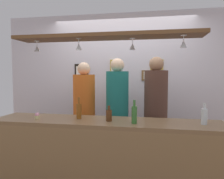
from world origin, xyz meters
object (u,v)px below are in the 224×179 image
object	(u,v)px
bottle_beer_green_import	(134,114)
bottle_beer_brown_stubby	(109,115)
cupcake	(37,116)
picture_frame_crest	(115,67)
person_left_orange_shirt	(84,106)
picture_frame_upper_small	(157,65)
picture_frame_caricature	(81,73)
bottle_beer_amber_tall	(79,110)
person_right_brown_shirt	(156,105)
person_middle_teal_shirt	(117,104)
bottle_soda_clear	(204,116)
picture_frame_lower_pair	(150,75)

from	to	relation	value
bottle_beer_green_import	bottle_beer_brown_stubby	bearing A→B (deg)	166.97
cupcake	picture_frame_crest	bearing A→B (deg)	64.74
person_left_orange_shirt	picture_frame_upper_small	distance (m)	1.44
bottle_beer_green_import	picture_frame_caricature	xyz separation A→B (m)	(-1.11, 1.51, 0.45)
bottle_beer_amber_tall	picture_frame_caricature	size ratio (longest dim) A/B	0.76
person_right_brown_shirt	bottle_beer_green_import	xyz separation A→B (m)	(-0.24, -0.88, 0.01)
person_middle_teal_shirt	picture_frame_crest	distance (m)	0.87
person_left_orange_shirt	bottle_beer_green_import	world-z (taller)	person_left_orange_shirt
bottle_beer_brown_stubby	picture_frame_crest	size ratio (longest dim) A/B	0.69
person_middle_teal_shirt	bottle_soda_clear	distance (m)	1.33
person_right_brown_shirt	cupcake	world-z (taller)	person_right_brown_shirt
person_right_brown_shirt	picture_frame_crest	xyz separation A→B (m)	(-0.72, 0.63, 0.58)
picture_frame_upper_small	bottle_soda_clear	bearing A→B (deg)	-71.03
person_left_orange_shirt	bottle_soda_clear	size ratio (longest dim) A/B	7.40
bottle_beer_brown_stubby	bottle_beer_green_import	bearing A→B (deg)	-13.03
person_left_orange_shirt	bottle_beer_green_import	xyz separation A→B (m)	(0.86, -0.88, 0.05)
person_right_brown_shirt	picture_frame_crest	bearing A→B (deg)	138.78
person_left_orange_shirt	bottle_soda_clear	xyz separation A→B (m)	(1.60, -0.78, 0.04)
bottle_soda_clear	cupcake	xyz separation A→B (m)	(-1.92, -0.06, -0.06)
person_right_brown_shirt	bottle_beer_green_import	bearing A→B (deg)	-105.35
picture_frame_lower_pair	picture_frame_upper_small	bearing A→B (deg)	0.00
picture_frame_caricature	picture_frame_lower_pair	bearing A→B (deg)	0.00
bottle_beer_amber_tall	picture_frame_caricature	bearing A→B (deg)	107.40
bottle_beer_amber_tall	bottle_beer_brown_stubby	world-z (taller)	bottle_beer_amber_tall
person_right_brown_shirt	cupcake	distance (m)	1.65
bottle_beer_brown_stubby	bottle_beer_amber_tall	bearing A→B (deg)	170.18
bottle_beer_amber_tall	picture_frame_upper_small	bearing A→B (deg)	55.59
bottle_soda_clear	picture_frame_crest	distance (m)	1.95
bottle_beer_brown_stubby	bottle_soda_clear	bearing A→B (deg)	1.33
person_left_orange_shirt	picture_frame_crest	distance (m)	0.96
person_right_brown_shirt	bottle_beer_brown_stubby	world-z (taller)	person_right_brown_shirt
person_middle_teal_shirt	picture_frame_lower_pair	distance (m)	0.90
person_left_orange_shirt	bottle_beer_amber_tall	distance (m)	0.76
person_left_orange_shirt	picture_frame_upper_small	xyz separation A→B (m)	(1.11, 0.63, 0.65)
person_middle_teal_shirt	picture_frame_lower_pair	bearing A→B (deg)	52.72
person_right_brown_shirt	bottle_beer_green_import	distance (m)	0.91
person_right_brown_shirt	picture_frame_upper_small	distance (m)	0.88
picture_frame_lower_pair	picture_frame_caricature	xyz separation A→B (m)	(-1.26, 0.00, 0.04)
bottle_beer_amber_tall	picture_frame_caricature	distance (m)	1.51
picture_frame_caricature	picture_frame_upper_small	bearing A→B (deg)	0.00
cupcake	picture_frame_caricature	bearing A→B (deg)	87.50
person_left_orange_shirt	bottle_beer_brown_stubby	size ratio (longest dim) A/B	9.45
picture_frame_caricature	picture_frame_crest	bearing A→B (deg)	0.00
person_middle_teal_shirt	picture_frame_lower_pair	size ratio (longest dim) A/B	5.85
person_left_orange_shirt	picture_frame_lower_pair	bearing A→B (deg)	32.08
bottle_beer_brown_stubby	picture_frame_upper_small	xyz separation A→B (m)	(0.55, 1.44, 0.63)
picture_frame_lower_pair	picture_frame_caricature	distance (m)	1.26
bottle_beer_green_import	picture_frame_lower_pair	xyz separation A→B (m)	(0.15, 1.51, 0.41)
person_middle_teal_shirt	picture_frame_caricature	bearing A→B (deg)	141.03
person_middle_teal_shirt	bottle_beer_green_import	size ratio (longest dim) A/B	6.75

